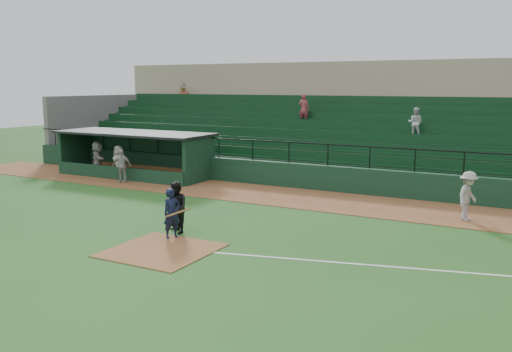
% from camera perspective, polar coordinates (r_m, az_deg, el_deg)
% --- Properties ---
extents(ground, '(90.00, 90.00, 0.00)m').
position_cam_1_polar(ground, '(17.65, -7.80, -6.87)').
color(ground, '#22531B').
rests_on(ground, ground).
extents(warning_track, '(40.00, 4.00, 0.03)m').
position_cam_1_polar(warning_track, '(24.36, 3.36, -2.18)').
color(warning_track, brown).
rests_on(warning_track, ground).
extents(home_plate_dirt, '(3.00, 3.00, 0.03)m').
position_cam_1_polar(home_plate_dirt, '(16.89, -9.82, -7.63)').
color(home_plate_dirt, brown).
rests_on(home_plate_dirt, ground).
extents(foul_line, '(17.49, 4.44, 0.01)m').
position_cam_1_polar(foul_line, '(15.76, 19.64, -9.36)').
color(foul_line, white).
rests_on(foul_line, ground).
extents(stadium_structure, '(38.00, 13.08, 6.40)m').
position_cam_1_polar(stadium_structure, '(31.83, 9.89, 4.62)').
color(stadium_structure, '#10311D').
rests_on(stadium_structure, ground).
extents(dugout, '(8.90, 3.20, 2.42)m').
position_cam_1_polar(dugout, '(30.71, -12.05, 2.56)').
color(dugout, '#10311D').
rests_on(dugout, ground).
extents(batter_at_plate, '(1.10, 0.72, 1.66)m').
position_cam_1_polar(batter_at_plate, '(17.92, -8.77, -3.90)').
color(batter_at_plate, black).
rests_on(batter_at_plate, ground).
extents(umpire, '(1.07, 1.02, 1.75)m').
position_cam_1_polar(umpire, '(18.55, -8.32, -3.28)').
color(umpire, black).
rests_on(umpire, ground).
extents(runner, '(0.96, 1.31, 1.82)m').
position_cam_1_polar(runner, '(21.38, 21.24, -1.96)').
color(runner, '#A39D99').
rests_on(runner, warning_track).
extents(dugout_player_a, '(1.09, 0.71, 1.72)m').
position_cam_1_polar(dugout_player_a, '(28.43, -13.84, 1.05)').
color(dugout_player_a, '#A8A39D').
rests_on(dugout_player_a, warning_track).
extents(dugout_player_b, '(0.96, 0.75, 1.74)m').
position_cam_1_polar(dugout_player_b, '(29.70, -14.12, 1.41)').
color(dugout_player_b, '#A7A29C').
rests_on(dugout_player_b, warning_track).
extents(dugout_player_c, '(1.69, 1.58, 1.90)m').
position_cam_1_polar(dugout_player_c, '(30.82, -16.19, 1.75)').
color(dugout_player_c, gray).
rests_on(dugout_player_c, warning_track).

